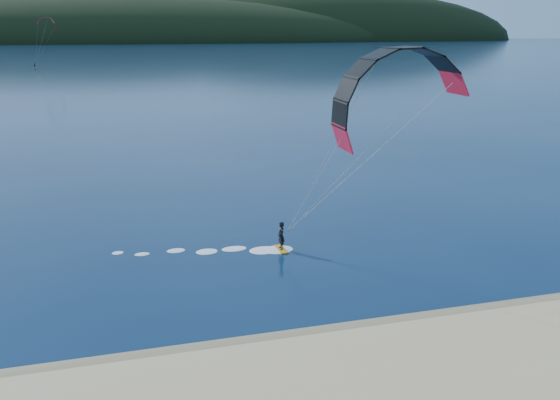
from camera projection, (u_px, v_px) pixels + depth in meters
name	position (u px, v px, depth m)	size (l,w,h in m)	color
wet_sand	(200.00, 359.00, 22.84)	(220.00, 2.50, 0.10)	olive
headland	(135.00, 41.00, 707.73)	(1200.00, 310.00, 140.00)	black
kitesurfer_near	(391.00, 121.00, 28.41)	(19.57, 8.10, 12.20)	orange
kitesurfer_far	(46.00, 26.00, 196.52)	(10.28, 6.27, 17.37)	orange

